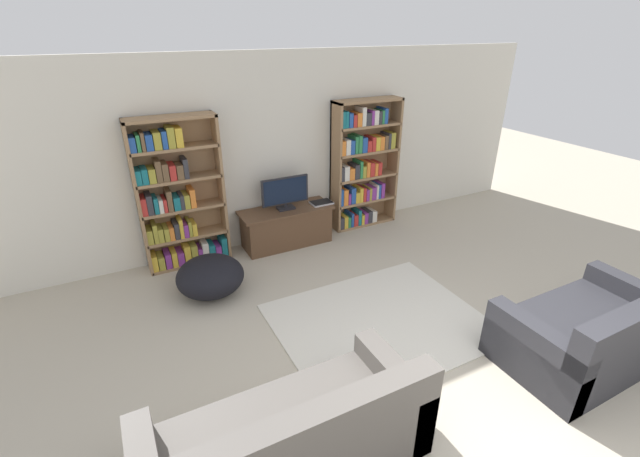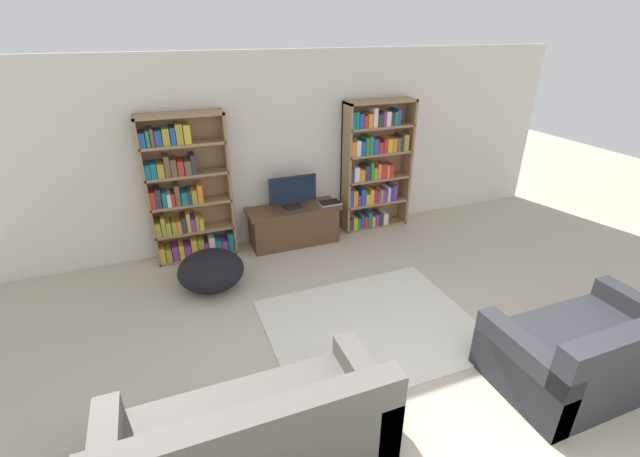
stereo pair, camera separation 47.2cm
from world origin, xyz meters
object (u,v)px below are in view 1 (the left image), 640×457
(bookshelf_left, at_px, (177,199))
(beanbag_ottoman, at_px, (210,276))
(television, at_px, (285,193))
(couch_right_sofa, at_px, (589,334))
(bookshelf_right, at_px, (362,165))
(couch_left_sectional, at_px, (289,442))
(laptop, at_px, (321,203))
(tv_stand, at_px, (287,226))

(bookshelf_left, height_order, beanbag_ottoman, bookshelf_left)
(television, distance_m, couch_right_sofa, 3.84)
(bookshelf_right, height_order, beanbag_ottoman, bookshelf_right)
(beanbag_ottoman, bearing_deg, couch_left_sectional, -91.74)
(couch_right_sofa, bearing_deg, television, 114.48)
(bookshelf_left, bearing_deg, laptop, -5.23)
(bookshelf_right, bearing_deg, television, -174.71)
(television, relative_size, couch_right_sofa, 0.42)
(bookshelf_right, bearing_deg, beanbag_ottoman, -161.53)
(bookshelf_right, distance_m, couch_right_sofa, 3.66)
(television, height_order, laptop, television)
(laptop, bearing_deg, tv_stand, 174.59)
(couch_right_sofa, distance_m, beanbag_ottoman, 3.95)
(bookshelf_left, bearing_deg, beanbag_ottoman, -81.72)
(tv_stand, bearing_deg, couch_right_sofa, -65.50)
(bookshelf_right, xyz_separation_m, tv_stand, (-1.31, -0.13, -0.68))
(television, distance_m, beanbag_ottoman, 1.59)
(laptop, bearing_deg, bookshelf_right, 12.76)
(tv_stand, xyz_separation_m, laptop, (0.53, -0.05, 0.28))
(tv_stand, xyz_separation_m, couch_right_sofa, (1.58, -3.46, 0.00))
(bookshelf_right, relative_size, beanbag_ottoman, 2.47)
(couch_left_sectional, relative_size, beanbag_ottoman, 2.53)
(bookshelf_right, relative_size, tv_stand, 1.47)
(bookshelf_right, bearing_deg, couch_left_sectional, -128.61)
(couch_left_sectional, bearing_deg, bookshelf_left, 90.88)
(bookshelf_right, bearing_deg, bookshelf_left, 179.95)
(bookshelf_left, xyz_separation_m, couch_right_sofa, (2.99, -3.59, -0.62))
(tv_stand, height_order, television, television)
(bookshelf_right, height_order, laptop, bookshelf_right)
(laptop, bearing_deg, television, 174.18)
(bookshelf_left, xyz_separation_m, bookshelf_right, (2.72, -0.00, 0.06))
(bookshelf_left, height_order, tv_stand, bookshelf_left)
(couch_left_sectional, bearing_deg, television, 67.10)
(television, bearing_deg, bookshelf_right, 5.29)
(tv_stand, bearing_deg, bookshelf_right, 5.46)
(bookshelf_right, distance_m, television, 1.33)
(bookshelf_right, xyz_separation_m, laptop, (-0.78, -0.18, -0.40))
(couch_left_sectional, bearing_deg, bookshelf_right, 51.39)
(couch_right_sofa, height_order, beanbag_ottoman, couch_right_sofa)
(bookshelf_right, height_order, couch_left_sectional, bookshelf_right)
(bookshelf_left, distance_m, bookshelf_right, 2.72)
(tv_stand, distance_m, laptop, 0.61)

